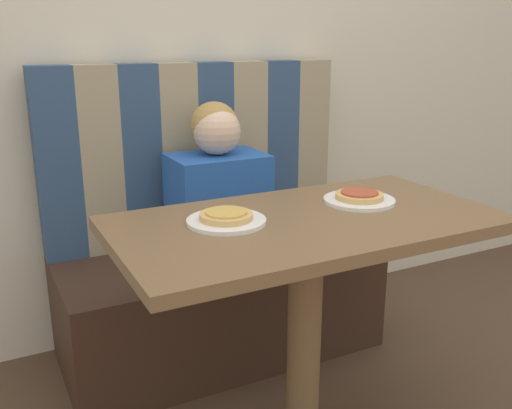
% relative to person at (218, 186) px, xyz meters
% --- Properties ---
extents(wall_back, '(7.00, 0.05, 2.60)m').
position_rel_person_xyz_m(wall_back, '(0.00, 0.33, 0.61)').
color(wall_back, beige).
rests_on(wall_back, ground_plane).
extents(booth_seat, '(1.22, 0.55, 0.42)m').
position_rel_person_xyz_m(booth_seat, '(0.00, -0.00, -0.48)').
color(booth_seat, '#382319').
rests_on(booth_seat, ground_plane).
extents(booth_backrest, '(1.22, 0.10, 0.71)m').
position_rel_person_xyz_m(booth_backrest, '(-0.00, 0.22, 0.09)').
color(booth_backrest, navy).
rests_on(booth_backrest, booth_seat).
extents(dining_table, '(1.08, 0.58, 0.74)m').
position_rel_person_xyz_m(dining_table, '(0.00, -0.63, -0.05)').
color(dining_table, brown).
rests_on(dining_table, ground_plane).
extents(person, '(0.35, 0.25, 0.58)m').
position_rel_person_xyz_m(person, '(0.00, 0.00, 0.00)').
color(person, '#2356B2').
rests_on(person, booth_seat).
extents(plate_left, '(0.22, 0.22, 0.01)m').
position_rel_person_xyz_m(plate_left, '(-0.22, -0.57, 0.06)').
color(plate_left, white).
rests_on(plate_left, dining_table).
extents(plate_right, '(0.22, 0.22, 0.01)m').
position_rel_person_xyz_m(plate_right, '(0.22, -0.57, 0.06)').
color(plate_right, white).
rests_on(plate_right, dining_table).
extents(pizza_left, '(0.14, 0.14, 0.02)m').
position_rel_person_xyz_m(pizza_left, '(-0.22, -0.57, 0.08)').
color(pizza_left, tan).
rests_on(pizza_left, plate_left).
extents(pizza_right, '(0.14, 0.14, 0.02)m').
position_rel_person_xyz_m(pizza_right, '(0.22, -0.57, 0.08)').
color(pizza_right, tan).
rests_on(pizza_right, plate_right).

